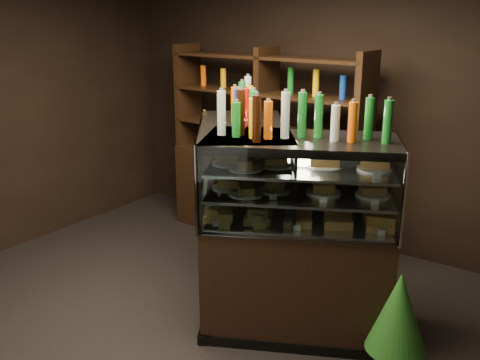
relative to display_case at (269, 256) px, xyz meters
name	(u,v)px	position (x,y,z in m)	size (l,w,h in m)	color
ground	(169,346)	(-0.34, -0.80, -0.50)	(5.00, 5.00, 0.00)	black
room_shell	(157,74)	(-0.34, -0.80, 1.44)	(5.02, 5.02, 3.01)	black
display_case	(269,256)	(0.00, 0.00, 0.00)	(2.02, 1.51, 1.49)	black
food_display	(270,178)	(0.00, 0.00, 0.64)	(1.63, 1.10, 0.46)	gold
bottles_top	(271,112)	(0.00, 0.00, 1.13)	(1.46, 0.96, 0.30)	#147223
potted_conifer	(398,310)	(1.10, -0.18, -0.02)	(0.39, 0.39, 0.84)	black
back_shelving	(265,184)	(-0.83, 1.25, 0.12)	(2.18, 0.50, 2.00)	black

